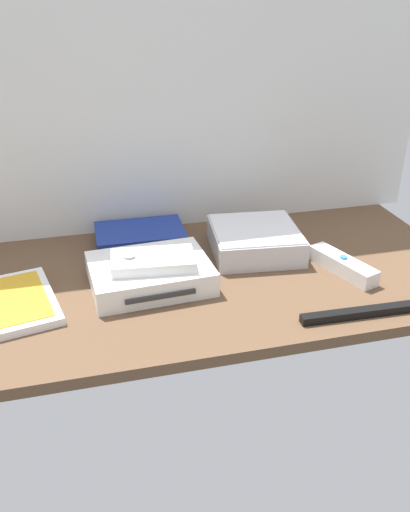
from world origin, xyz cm
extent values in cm
cube|color=brown|center=(0.00, 0.00, -1.00)|extent=(100.00, 48.00, 2.00)
cube|color=silver|center=(0.00, 24.60, 32.00)|extent=(110.00, 1.20, 64.00)
cube|color=white|center=(-10.37, -0.84, 2.20)|extent=(21.98, 17.31, 4.40)
cube|color=#2D2D2D|center=(-9.85, -9.02, 2.20)|extent=(12.01, 1.37, 0.80)
cube|color=silver|center=(12.06, 6.89, 2.50)|extent=(18.72, 18.72, 5.00)
cube|color=silver|center=(12.06, 6.89, 5.15)|extent=(17.97, 17.97, 0.30)
cube|color=white|center=(-34.08, -2.62, 0.70)|extent=(17.21, 21.39, 1.40)
cube|color=gold|center=(-34.08, -2.62, 1.48)|extent=(14.27, 18.28, 0.16)
cube|color=navy|center=(-9.75, 16.12, 1.70)|extent=(18.20, 12.30, 3.40)
cube|color=#19D833|center=(-9.86, 9.92, 1.70)|extent=(8.01, 0.53, 0.60)
cube|color=white|center=(25.21, -5.25, 1.50)|extent=(8.07, 15.18, 3.00)
cylinder|color=#387FDB|center=(25.21, -5.25, 3.20)|extent=(1.40, 1.40, 0.40)
cube|color=white|center=(-9.94, -2.28, 5.40)|extent=(15.16, 9.46, 2.00)
cylinder|color=#99999E|center=(-13.92, -1.87, 6.60)|extent=(2.20, 2.20, 0.40)
cube|color=black|center=(22.95, -19.66, 0.70)|extent=(24.04, 2.53, 1.40)
camera|label=1|loc=(-21.45, -84.98, 49.17)|focal=37.86mm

